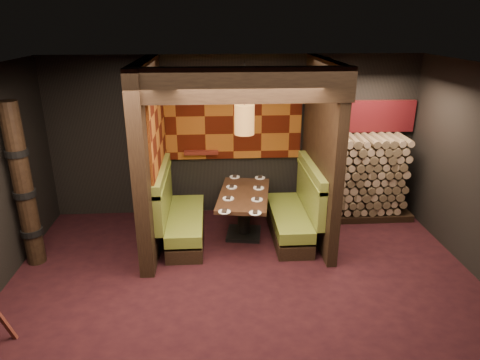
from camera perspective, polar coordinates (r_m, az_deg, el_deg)
name	(u,v)px	position (r m, az deg, el deg)	size (l,w,h in m)	color
floor	(247,299)	(5.77, 0.88, -15.53)	(6.50, 5.50, 0.02)	black
ceiling	(248,73)	(4.68, 1.08, 14.11)	(6.50, 5.50, 0.02)	black
wall_back	(235,137)	(7.66, -0.72, 5.78)	(6.50, 0.02, 2.85)	black
partition_left	(150,157)	(6.66, -11.89, 3.01)	(0.20, 2.20, 2.85)	black
partition_right	(321,153)	(6.85, 10.72, 3.59)	(0.15, 2.10, 2.85)	black
header_beam	(241,85)	(5.40, 0.16, 12.54)	(2.85, 0.18, 0.44)	black
tapa_back_panel	(233,116)	(7.52, -0.91, 8.59)	(2.40, 0.06, 1.55)	#8F4916
tapa_side_panel	(157,127)	(6.70, -10.95, 6.96)	(0.04, 1.85, 1.45)	#8F4916
lacquer_shelf	(201,152)	(7.62, -5.19, 3.69)	(0.60, 0.12, 0.07)	#5F1D15
booth_bench_left	(179,217)	(6.99, -8.11, -4.93)	(0.68, 1.60, 1.14)	black
booth_bench_right	(295,214)	(7.09, 7.37, -4.50)	(0.68, 1.60, 1.14)	black
dining_table	(244,207)	(6.99, 0.52, -3.58)	(0.99, 1.54, 0.76)	black
place_settings	(244,193)	(6.90, 0.52, -1.72)	(0.85, 1.70, 0.03)	white
pendant_lamp	(244,120)	(6.48, 0.59, 8.07)	(0.30, 0.30, 1.10)	#8F5F2B
totem_column	(23,188)	(6.70, -26.91, -0.92)	(0.31, 0.31, 2.40)	black
firewood_stack	(364,177)	(7.93, 16.18, 0.35)	(1.73, 0.70, 1.50)	black
mosaic_header	(363,116)	(7.96, 16.14, 8.16)	(1.83, 0.10, 0.56)	maroon
bay_front_post	(322,148)	(7.11, 10.92, 4.21)	(0.08, 0.08, 2.85)	black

